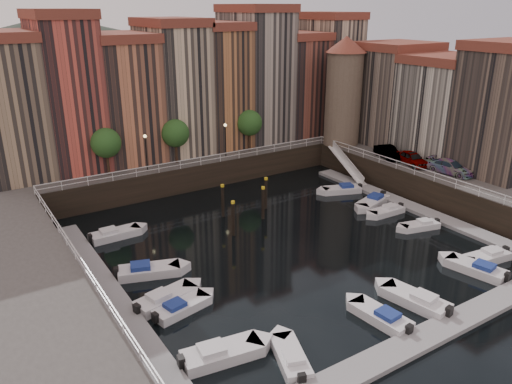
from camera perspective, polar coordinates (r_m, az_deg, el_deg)
ground at (r=46.26m, az=2.83°, el=-5.50°), size 200.00×200.00×0.00m
quay_far at (r=67.16m, az=-10.12°, el=3.96°), size 80.00×20.00×3.00m
quay_right at (r=64.01m, az=24.88°, el=1.50°), size 20.00×36.00×3.00m
dock_left at (r=39.24m, az=-16.33°, el=-11.20°), size 2.00×28.00×0.35m
dock_right at (r=55.83m, az=17.14°, el=-1.54°), size 2.00×28.00×0.35m
dock_near at (r=35.71m, az=19.40°, el=-15.05°), size 30.00×2.00×0.35m
mountains at (r=146.59m, az=-23.06°, el=14.10°), size 145.00×100.00×18.00m
far_terrace at (r=64.23m, az=-6.98°, el=12.02°), size 48.70×10.30×17.50m
right_terrace at (r=64.08m, az=20.88°, el=9.57°), size 9.30×24.30×14.00m
corner_tower at (r=66.28m, az=9.99°, el=11.46°), size 5.20×5.20×13.80m
promenade_trees at (r=58.41m, az=-8.60°, el=6.73°), size 21.20×3.20×5.20m
street_lamps at (r=57.83m, az=-7.85°, el=5.92°), size 10.36×0.36×4.18m
railings at (r=48.52m, az=-0.43°, el=0.66°), size 36.08×34.04×0.52m
gangway at (r=62.97m, az=10.32°, el=3.23°), size 2.78×8.32×3.73m
mooring_pilings at (r=49.90m, az=-1.07°, el=-1.39°), size 6.62×4.82×3.78m
boat_left_0 at (r=31.95m, az=-4.10°, el=-17.96°), size 5.39×2.58×1.21m
boat_left_1 at (r=36.40m, az=-8.62°, el=-12.91°), size 4.61×2.47×1.03m
boat_left_2 at (r=37.46m, az=-10.37°, el=-11.91°), size 5.10×2.76×1.14m
boat_left_3 at (r=41.25m, az=-12.28°, el=-8.79°), size 5.25×3.32×1.18m
boat_left_4 at (r=48.29m, az=-15.89°, el=-4.65°), size 4.82×1.84×1.10m
boat_right_0 at (r=46.76m, az=24.91°, el=-6.75°), size 4.72×2.25×1.06m
boat_right_1 at (r=50.92m, az=18.28°, el=-3.66°), size 4.18×2.35×0.94m
boat_right_2 at (r=53.43m, az=14.74°, el=-2.11°), size 4.27×1.64×0.98m
boat_right_3 at (r=55.41m, az=13.23°, el=-1.09°), size 5.11×3.14×1.15m
boat_right_4 at (r=58.45m, az=9.84°, el=0.28°), size 4.74×3.13×1.07m
boat_near_0 at (r=31.76m, az=4.01°, el=-18.38°), size 2.90×4.52×1.02m
boat_near_1 at (r=36.09m, az=14.13°, el=-13.65°), size 2.15×4.83×1.09m
boat_near_2 at (r=38.46m, az=17.87°, el=-11.68°), size 2.75×5.37×1.20m
boat_near_3 at (r=44.39m, az=23.95°, el=-8.03°), size 2.70×5.06×1.13m
car_a at (r=59.96m, az=17.42°, el=3.59°), size 2.80×4.86×1.56m
car_b at (r=61.91m, az=14.86°, el=4.33°), size 2.81×4.77×1.49m
car_c at (r=58.18m, az=21.33°, el=2.58°), size 2.73×5.37×1.49m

